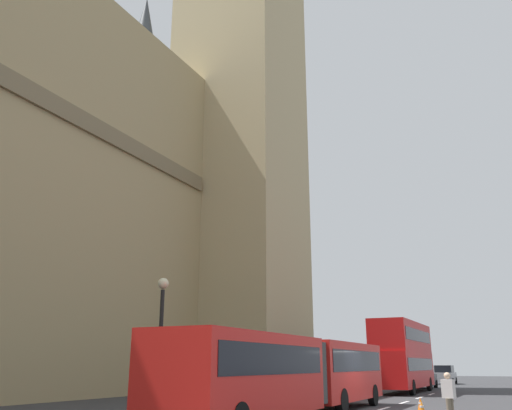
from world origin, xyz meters
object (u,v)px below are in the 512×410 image
Objects in this scene: sedan_trailing at (445,375)px; pedestrian_near_cones at (449,397)px; articulated_bus at (297,370)px; traffic_cone_west at (422,408)px; street_lamp at (161,335)px; traffic_cone_east at (450,396)px; double_decker_bus at (403,354)px; sedan_lead at (423,377)px; traffic_cone_middle at (421,404)px.

sedan_trailing reaches higher than pedestrian_near_cones.
traffic_cone_west is (2.91, -4.17, -1.46)m from articulated_bus.
traffic_cone_west is (-37.60, -3.96, -0.63)m from sedan_trailing.
articulated_bus reaches higher than traffic_cone_west.
traffic_cone_east is at bearing -29.17° from street_lamp.
double_decker_bus is 2.44× the size of sedan_trailing.
sedan_trailing is at bearing -0.29° from articulated_bus.
street_lamp is (-5.79, 8.67, 2.77)m from traffic_cone_west.
double_decker_bus is (20.81, 0.00, 0.96)m from articulated_bus.
articulated_bus is at bearing -179.99° from double_decker_bus.
sedan_lead is at bearing 0.85° from double_decker_bus.
street_lamp reaches higher than sedan_trailing.
street_lamp is (-2.88, 4.51, 1.31)m from articulated_bus.
street_lamp is (-7.89, 8.27, 2.77)m from traffic_cone_middle.
traffic_cone_west is at bearing -170.64° from sedan_lead.
sedan_trailing is 37.81m from traffic_cone_west.
double_decker_bus is 16.42m from traffic_cone_middle.
pedestrian_near_cones is at bearing -95.35° from articulated_bus.
sedan_lead is 0.83× the size of street_lamp.
sedan_lead and sedan_trailing have the same top height.
double_decker_bus is at bearing 14.95° from pedestrian_near_cones.
pedestrian_near_cones is (2.35, -10.20, -2.14)m from street_lamp.
street_lamp reaches higher than double_decker_bus.
sedan_trailing is 35.68m from traffic_cone_middle.
double_decker_bus reaches higher than traffic_cone_east.
traffic_cone_middle is 5.91m from pedestrian_near_cones.
traffic_cone_middle is at bearing -46.33° from street_lamp.
traffic_cone_east is 17.79m from street_lamp.
articulated_bus is 28.97m from sedan_lead.
double_decker_bus is 22.16m from pedestrian_near_cones.
pedestrian_near_cones is at bearing -156.09° from traffic_cone_west.
sedan_trailing is (11.56, -0.33, 0.00)m from sedan_lead.
double_decker_bus is 19.78m from sedan_trailing.
sedan_trailing is (40.51, -0.20, -0.83)m from articulated_bus.
sedan_trailing reaches higher than traffic_cone_west.
traffic_cone_west is 1.00× the size of traffic_cone_middle.
articulated_bus is 13.19m from traffic_cone_east.
street_lamp is at bearing 122.58° from articulated_bus.
pedestrian_near_cones reaches higher than traffic_cone_middle.
articulated_bus is at bearing 143.13° from traffic_cone_middle.
traffic_cone_middle is at bearing -166.60° from double_decker_bus.
articulated_bus is 5.29m from traffic_cone_west.
pedestrian_near_cones is (-29.49, -5.82, -0.00)m from sedan_lead.
sedan_trailing is at bearing 7.83° from traffic_cone_east.
traffic_cone_middle is at bearing 19.23° from pedestrian_near_cones.
sedan_lead is (8.14, 0.12, -1.80)m from double_decker_bus.
traffic_cone_middle is at bearing -170.79° from sedan_lead.
double_decker_bus is at bearing -10.76° from street_lamp.
traffic_cone_east is (9.55, 0.11, 0.00)m from traffic_cone_west.
traffic_cone_west is 10.79m from street_lamp.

